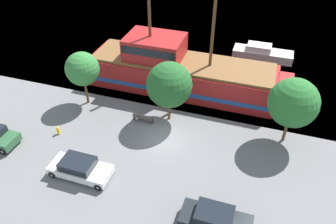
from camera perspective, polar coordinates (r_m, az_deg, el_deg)
ground_plane at (r=27.84m, az=-0.35°, el=-4.53°), size 160.00×160.00×0.00m
pirate_ship at (r=33.04m, az=1.97°, el=7.18°), size 19.86×5.12×10.88m
moored_boat_dockside at (r=40.72m, az=16.05°, el=9.82°), size 6.84×2.18×1.67m
parked_car_curb_front at (r=25.29m, az=-15.11°, el=-9.39°), size 4.61×2.01×1.44m
parked_car_curb_mid at (r=21.84m, az=8.24°, el=-18.10°), size 4.52×1.97×1.56m
fire_hydrant at (r=29.50m, az=-18.61°, el=-3.01°), size 0.42×0.25×0.76m
bench_promenade_east at (r=29.29m, az=-4.40°, el=-1.03°), size 1.81×0.45×0.85m
tree_row_east at (r=30.85m, az=-14.69°, el=7.26°), size 3.11×3.11×5.26m
tree_row_mideast at (r=27.71m, az=0.20°, el=4.75°), size 3.96×3.96×5.63m
tree_row_midwest at (r=26.99m, az=20.99°, el=1.49°), size 3.92×3.92×5.83m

